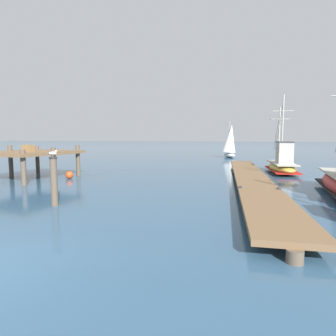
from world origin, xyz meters
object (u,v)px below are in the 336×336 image
(mooring_piling, at_px, (54,181))
(distant_sailboat, at_px, (230,141))
(perched_seagull, at_px, (53,153))
(mooring_buoy, at_px, (69,175))
(fishing_boat_1, at_px, (282,164))

(mooring_piling, distance_m, distant_sailboat, 29.67)
(perched_seagull, height_order, mooring_buoy, perched_seagull)
(mooring_piling, bearing_deg, fishing_boat_1, 54.04)
(fishing_boat_1, relative_size, perched_seagull, 18.77)
(fishing_boat_1, relative_size, distant_sailboat, 1.34)
(fishing_boat_1, distance_m, perched_seagull, 16.69)
(perched_seagull, xyz_separation_m, mooring_buoy, (-3.89, 6.52, -1.81))
(mooring_piling, bearing_deg, perched_seagull, -149.31)
(mooring_piling, relative_size, perched_seagull, 5.47)
(fishing_boat_1, distance_m, mooring_buoy, 15.33)
(mooring_piling, bearing_deg, mooring_buoy, 120.85)
(mooring_piling, relative_size, mooring_buoy, 3.39)
(perched_seagull, distance_m, distant_sailboat, 29.65)
(fishing_boat_1, relative_size, mooring_buoy, 11.62)
(fishing_boat_1, bearing_deg, distant_sailboat, 106.81)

